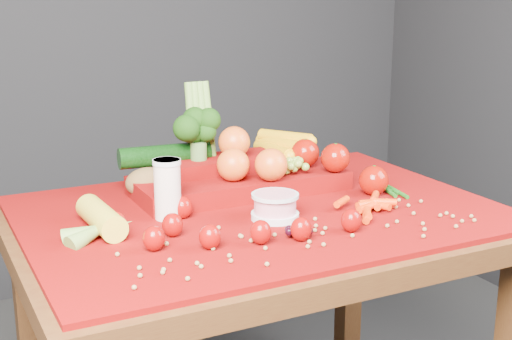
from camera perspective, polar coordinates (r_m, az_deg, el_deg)
name	(u,v)px	position (r m, az deg, el deg)	size (l,w,h in m)	color
table	(260,253)	(1.66, 0.31, -6.67)	(1.10, 0.80, 0.75)	#37190C
red_cloth	(260,212)	(1.63, 0.32, -3.36)	(1.05, 0.75, 0.01)	#670306
milk_glass	(167,187)	(1.56, -7.10, -1.36)	(0.06, 0.06, 0.13)	silver
yogurt_bowl	(275,205)	(1.55, 1.53, -2.85)	(0.11, 0.11, 0.06)	silver
strawberry_scatter	(218,225)	(1.44, -3.02, -4.42)	(0.48, 0.28, 0.05)	#870002
dark_grape_cluster	(299,230)	(1.45, 3.44, -4.82)	(0.06, 0.05, 0.03)	black
soybean_scatter	(304,234)	(1.46, 3.89, -5.14)	(0.84, 0.24, 0.01)	olive
corn_ear	(99,226)	(1.48, -12.45, -4.40)	(0.19, 0.24, 0.06)	yellow
potato	(147,182)	(1.73, -8.69, -0.99)	(0.11, 0.08, 0.07)	brown
baby_carrot_pile	(366,206)	(1.61, 8.80, -2.90)	(0.17, 0.17, 0.03)	red
green_bean_pile	(385,189)	(1.79, 10.31, -1.53)	(0.14, 0.12, 0.01)	#175814
produce_mound	(245,167)	(1.76, -0.91, 0.25)	(0.59, 0.36, 0.27)	#670306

